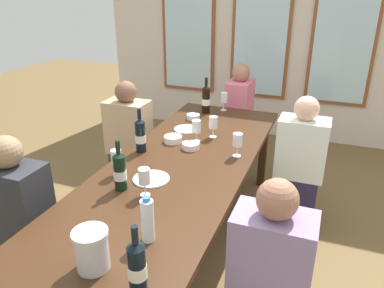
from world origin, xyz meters
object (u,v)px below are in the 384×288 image
(wine_glass_3, at_px, (224,98))
(white_plate_1, at_px, (151,179))
(metal_pitcher, at_px, (92,250))
(wine_glass_4, at_px, (213,123))
(white_plate_0, at_px, (186,129))
(seated_person_0, at_px, (130,144))
(tasting_bowl_2, at_px, (173,139))
(wine_glass_2, at_px, (196,127))
(seated_person_2, at_px, (21,225))
(water_bottle, at_px, (148,220))
(dining_table, at_px, (178,174))
(seated_person_3, at_px, (268,285))
(wine_glass_1, at_px, (116,158))
(wine_bottle_3, at_px, (140,135))
(seated_person_1, at_px, (299,167))
(wine_bottle_0, at_px, (206,99))
(wine_bottle_2, at_px, (137,266))
(wine_glass_0, at_px, (238,141))
(tasting_bowl_0, at_px, (191,146))
(wine_bottle_1, at_px, (120,171))
(tasting_bowl_1, at_px, (193,117))
(seated_person_4, at_px, (239,117))

(wine_glass_3, bearing_deg, white_plate_1, -91.24)
(metal_pitcher, height_order, wine_glass_4, metal_pitcher)
(white_plate_1, bearing_deg, white_plate_0, 97.27)
(wine_glass_4, xyz_separation_m, seated_person_0, (-0.82, 0.07, -0.33))
(wine_glass_4, bearing_deg, tasting_bowl_2, -141.17)
(wine_glass_2, bearing_deg, seated_person_2, -122.63)
(water_bottle, relative_size, wine_glass_4, 1.38)
(dining_table, bearing_deg, seated_person_3, -40.76)
(water_bottle, relative_size, wine_glass_1, 1.38)
(wine_bottle_3, xyz_separation_m, seated_person_1, (1.09, 0.60, -0.34))
(wine_glass_3, bearing_deg, metal_pitcher, -87.79)
(tasting_bowl_2, relative_size, water_bottle, 0.59)
(wine_bottle_0, bearing_deg, wine_bottle_2, -78.02)
(tasting_bowl_2, bearing_deg, water_bottle, -72.17)
(wine_glass_4, height_order, seated_person_2, seated_person_2)
(seated_person_3, bearing_deg, wine_bottle_3, 144.92)
(wine_bottle_0, bearing_deg, wine_glass_1, -95.31)
(white_plate_1, bearing_deg, wine_bottle_3, 125.97)
(wine_glass_0, distance_m, wine_glass_2, 0.39)
(dining_table, distance_m, seated_person_2, 1.03)
(wine_bottle_3, height_order, seated_person_3, seated_person_3)
(wine_bottle_2, height_order, wine_glass_3, wine_bottle_2)
(wine_bottle_0, distance_m, tasting_bowl_0, 0.86)
(wine_bottle_1, relative_size, tasting_bowl_1, 2.72)
(wine_bottle_1, distance_m, water_bottle, 0.53)
(wine_glass_3, distance_m, seated_person_4, 0.56)
(wine_glass_4, bearing_deg, wine_bottle_3, -132.12)
(water_bottle, distance_m, wine_glass_0, 1.09)
(tasting_bowl_0, bearing_deg, seated_person_4, 89.23)
(seated_person_2, bearing_deg, wine_glass_3, 70.20)
(tasting_bowl_1, distance_m, wine_glass_3, 0.41)
(wine_bottle_0, bearing_deg, tasting_bowl_2, -90.48)
(tasting_bowl_1, height_order, seated_person_2, seated_person_2)
(wine_glass_2, distance_m, seated_person_3, 1.38)
(wine_glass_0, relative_size, seated_person_2, 0.16)
(seated_person_0, bearing_deg, wine_bottle_3, -51.68)
(wine_bottle_2, height_order, water_bottle, wine_bottle_2)
(white_plate_1, bearing_deg, tasting_bowl_2, 100.46)
(wine_glass_3, bearing_deg, seated_person_2, -109.80)
(wine_glass_0, bearing_deg, seated_person_4, 103.38)
(wine_glass_0, height_order, wine_glass_2, same)
(dining_table, distance_m, water_bottle, 0.82)
(wine_glass_0, bearing_deg, wine_glass_4, 134.06)
(seated_person_0, bearing_deg, metal_pitcher, -64.77)
(tasting_bowl_1, relative_size, wine_glass_2, 0.67)
(wine_bottle_2, height_order, tasting_bowl_2, wine_bottle_2)
(water_bottle, xyz_separation_m, wine_glass_4, (-0.11, 1.35, 0.00))
(metal_pitcher, xyz_separation_m, wine_bottle_2, (0.24, -0.04, 0.02))
(metal_pitcher, bearing_deg, tasting_bowl_0, 92.54)
(wine_bottle_0, xyz_separation_m, wine_bottle_3, (-0.16, -1.01, -0.00))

